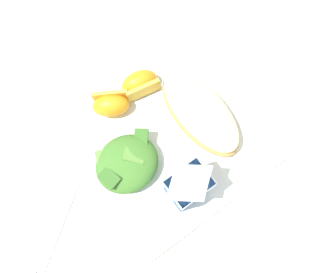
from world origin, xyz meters
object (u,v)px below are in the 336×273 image
Objects in this scene: green_salad_pile at (127,164)px; drinking_clear_cup at (297,203)px; white_plate at (168,139)px; orange_wedge_middle at (111,105)px; metal_fork at (51,246)px; milk_carton at (188,186)px; cheesy_pizza_bread at (201,114)px; orange_wedge_front at (140,83)px.

drinking_clear_cup is at bearing 130.68° from green_salad_pile.
green_salad_pile reaches higher than white_plate.
orange_wedge_middle is 0.43× the size of metal_fork.
metal_fork is (0.22, -0.06, -0.07)m from milk_carton.
milk_carton is at bearing 42.40° from cheesy_pizza_bread.
milk_carton is 0.19m from orange_wedge_middle.
green_salad_pile is (0.14, -0.00, 0.00)m from cheesy_pizza_bread.
milk_carton is 1.23× the size of drinking_clear_cup.
orange_wedge_front is (-0.09, -0.10, -0.00)m from green_salad_pile.
drinking_clear_cup is at bearing 136.18° from milk_carton.
white_plate is 0.11m from milk_carton.
orange_wedge_middle is (0.04, -0.10, 0.03)m from white_plate.
green_salad_pile is at bearing -1.03° from cheesy_pizza_bread.
milk_carton is 0.24m from metal_fork.
milk_carton is (0.09, 0.08, 0.04)m from cheesy_pizza_bread.
green_salad_pile is at bearing -170.13° from metal_fork.
white_plate is 2.55× the size of milk_carton.
green_salad_pile is at bearing 47.13° from orange_wedge_front.
milk_carton reaches higher than green_salad_pile.
milk_carton is at bearing 95.87° from orange_wedge_middle.
white_plate is 0.11m from orange_wedge_middle.
green_salad_pile is (0.08, 0.00, 0.03)m from white_plate.
orange_wedge_front reaches higher than metal_fork.
white_plate is at bearing -179.48° from green_salad_pile.
metal_fork is at bearing 26.24° from orange_wedge_front.
metal_fork is at bearing -14.07° from milk_carton.
metal_fork is 0.38m from drinking_clear_cup.
metal_fork is at bearing 9.87° from green_salad_pile.
orange_wedge_middle is at bearing 2.96° from orange_wedge_front.
white_plate is at bearing -173.06° from metal_fork.
green_salad_pile is 0.66× the size of metal_fork.
cheesy_pizza_bread reaches higher than metal_fork.
cheesy_pizza_bread is 0.14m from green_salad_pile.
green_salad_pile is at bearing -49.32° from drinking_clear_cup.
green_salad_pile reaches higher than metal_fork.
drinking_clear_cup is at bearing 104.80° from orange_wedge_front.
metal_fork is (0.20, 0.13, -0.03)m from orange_wedge_middle.
drinking_clear_cup is (-0.08, 0.30, 0.01)m from orange_wedge_front.
cheesy_pizza_bread is 0.15m from orange_wedge_middle.
milk_carton is 0.19m from orange_wedge_front.
white_plate is 3.13× the size of drinking_clear_cup.
white_plate is 0.10m from orange_wedge_front.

